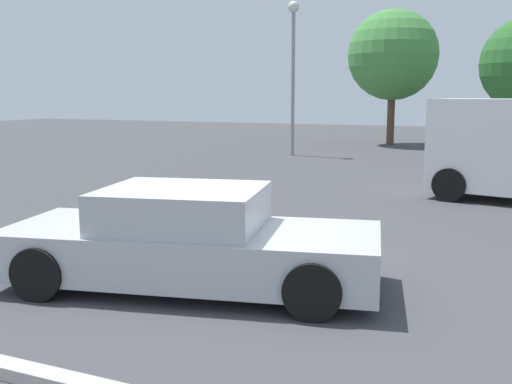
# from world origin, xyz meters

# --- Properties ---
(ground_plane) EXTENTS (80.00, 80.00, 0.00)m
(ground_plane) POSITION_xyz_m (0.00, 0.00, 0.00)
(ground_plane) COLOR #424244
(sedan_foreground) EXTENTS (4.87, 2.71, 1.25)m
(sedan_foreground) POSITION_xyz_m (-0.28, -0.25, 0.58)
(sedan_foreground) COLOR #B7BABF
(sedan_foreground) RESTS_ON ground_plane
(dog) EXTENTS (0.72, 0.34, 0.46)m
(dog) POSITION_xyz_m (-1.46, 2.20, 0.29)
(dog) COLOR beige
(dog) RESTS_ON ground_plane
(parking_curb) EXTENTS (9.70, 0.20, 0.12)m
(parking_curb) POSITION_xyz_m (0.00, -3.00, 0.06)
(parking_curb) COLOR #B7B2A8
(parking_curb) RESTS_ON ground_plane
(light_post_mid) EXTENTS (0.44, 0.44, 5.90)m
(light_post_mid) POSITION_xyz_m (-4.78, 15.66, 4.05)
(light_post_mid) COLOR gray
(light_post_mid) RESTS_ON ground_plane
(tree_back_left) EXTENTS (4.21, 4.21, 6.31)m
(tree_back_left) POSITION_xyz_m (-2.22, 22.21, 4.20)
(tree_back_left) COLOR brown
(tree_back_left) RESTS_ON ground_plane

